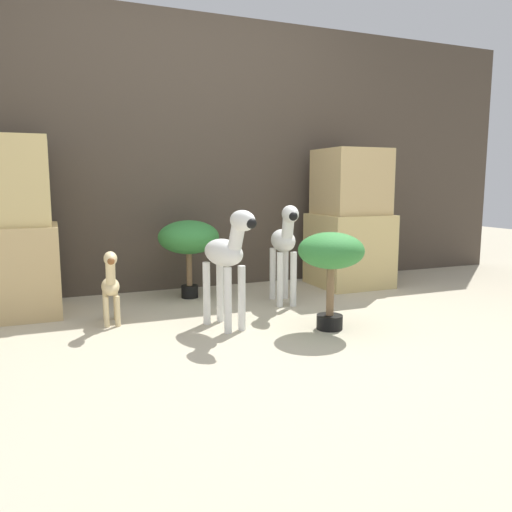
# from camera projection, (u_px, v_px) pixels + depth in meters

# --- Properties ---
(ground_plane) EXTENTS (14.00, 14.00, 0.00)m
(ground_plane) POSITION_uv_depth(u_px,v_px,m) (270.00, 349.00, 2.64)
(ground_plane) COLOR #B2A88E
(wall_back) EXTENTS (6.40, 0.08, 2.20)m
(wall_back) POSITION_uv_depth(u_px,v_px,m) (186.00, 154.00, 4.05)
(wall_back) COLOR #473D33
(wall_back) RESTS_ON ground_plane
(rock_pillar_left) EXTENTS (0.58, 0.58, 1.16)m
(rock_pillar_left) POSITION_uv_depth(u_px,v_px,m) (10.00, 233.00, 3.25)
(rock_pillar_left) COLOR tan
(rock_pillar_left) RESTS_ON ground_plane
(rock_pillar_right) EXTENTS (0.58, 0.58, 1.15)m
(rock_pillar_right) POSITION_uv_depth(u_px,v_px,m) (350.00, 223.00, 4.21)
(rock_pillar_right) COLOR #D1B775
(rock_pillar_right) RESTS_ON ground_plane
(zebra_right) EXTENTS (0.23, 0.49, 0.72)m
(zebra_right) POSITION_uv_depth(u_px,v_px,m) (284.00, 242.00, 3.55)
(zebra_right) COLOR silver
(zebra_right) RESTS_ON ground_plane
(zebra_left) EXTENTS (0.25, 0.49, 0.72)m
(zebra_left) POSITION_uv_depth(u_px,v_px,m) (228.00, 255.00, 2.94)
(zebra_left) COLOR silver
(zebra_left) RESTS_ON ground_plane
(giraffe_figurine) EXTENTS (0.12, 0.36, 0.47)m
(giraffe_figurine) POSITION_uv_depth(u_px,v_px,m) (111.00, 283.00, 3.04)
(giraffe_figurine) COLOR beige
(giraffe_figurine) RESTS_ON ground_plane
(potted_palm_front) EXTENTS (0.46, 0.46, 0.59)m
(potted_palm_front) POSITION_uv_depth(u_px,v_px,m) (189.00, 239.00, 3.75)
(potted_palm_front) COLOR black
(potted_palm_front) RESTS_ON ground_plane
(potted_palm_back) EXTENTS (0.39, 0.39, 0.58)m
(potted_palm_back) POSITION_uv_depth(u_px,v_px,m) (331.00, 255.00, 2.93)
(potted_palm_back) COLOR black
(potted_palm_back) RESTS_ON ground_plane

